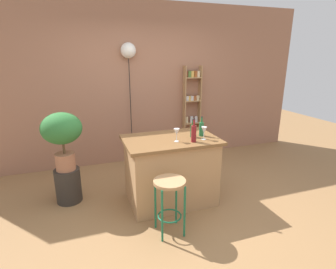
% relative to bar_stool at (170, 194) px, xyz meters
% --- Properties ---
extents(ground, '(12.00, 12.00, 0.00)m').
position_rel_bar_stool_xyz_m(ground, '(0.24, 0.34, -0.48)').
color(ground, olive).
extents(back_wall, '(6.40, 0.10, 2.80)m').
position_rel_bar_stool_xyz_m(back_wall, '(0.24, 2.29, 0.92)').
color(back_wall, '#9E6B51').
rests_on(back_wall, ground).
extents(kitchen_counter, '(1.20, 0.78, 0.89)m').
position_rel_bar_stool_xyz_m(kitchen_counter, '(0.24, 0.64, -0.03)').
color(kitchen_counter, tan).
rests_on(kitchen_counter, ground).
extents(bar_stool, '(0.35, 0.35, 0.64)m').
position_rel_bar_stool_xyz_m(bar_stool, '(0.00, 0.00, 0.00)').
color(bar_stool, '#196642').
rests_on(bar_stool, ground).
extents(spice_shelf, '(0.34, 0.13, 1.73)m').
position_rel_bar_stool_xyz_m(spice_shelf, '(1.21, 2.16, 0.49)').
color(spice_shelf, '#A87F51').
rests_on(spice_shelf, ground).
extents(plant_stool, '(0.33, 0.33, 0.46)m').
position_rel_bar_stool_xyz_m(plant_stool, '(-1.07, 1.08, -0.25)').
color(plant_stool, '#2D2823').
rests_on(plant_stool, ground).
extents(potted_plant, '(0.51, 0.46, 0.77)m').
position_rel_bar_stool_xyz_m(potted_plant, '(-1.07, 1.08, 0.49)').
color(potted_plant, '#A86B4C').
rests_on(potted_plant, plant_stool).
extents(bottle_wine_red, '(0.06, 0.06, 0.24)m').
position_rel_bar_stool_xyz_m(bottle_wine_red, '(0.53, 0.61, 0.50)').
color(bottle_wine_red, '#194C23').
rests_on(bottle_wine_red, kitchen_counter).
extents(bottle_spirits_clear, '(0.06, 0.06, 0.26)m').
position_rel_bar_stool_xyz_m(bottle_spirits_clear, '(0.66, 0.62, 0.51)').
color(bottle_spirits_clear, '#236638').
rests_on(bottle_spirits_clear, kitchen_counter).
extents(bottle_sauce_amber, '(0.06, 0.06, 0.30)m').
position_rel_bar_stool_xyz_m(bottle_sauce_amber, '(0.46, 0.42, 0.52)').
color(bottle_sauce_amber, maroon).
rests_on(bottle_sauce_amber, kitchen_counter).
extents(wine_glass_left, '(0.07, 0.07, 0.16)m').
position_rel_bar_stool_xyz_m(wine_glass_left, '(0.62, 0.47, 0.53)').
color(wine_glass_left, silver).
rests_on(wine_glass_left, kitchen_counter).
extents(wine_glass_center, '(0.07, 0.07, 0.16)m').
position_rel_bar_stool_xyz_m(wine_glass_center, '(0.27, 0.50, 0.53)').
color(wine_glass_center, silver).
rests_on(wine_glass_center, kitchen_counter).
extents(pendant_globe_light, '(0.26, 0.26, 2.12)m').
position_rel_bar_stool_xyz_m(pendant_globe_light, '(0.04, 2.18, 1.49)').
color(pendant_globe_light, black).
rests_on(pendant_globe_light, ground).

